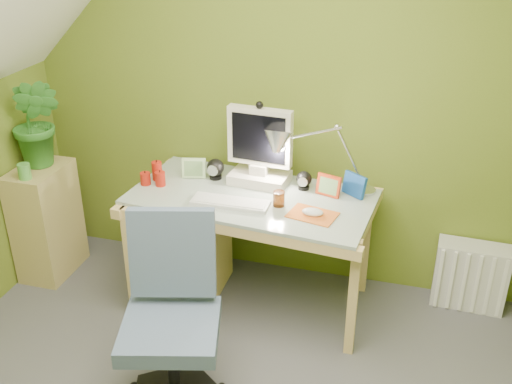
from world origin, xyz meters
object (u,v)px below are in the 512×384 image
(desk, at_px, (252,250))
(radiator, at_px, (470,276))
(desk_lamp, at_px, (338,142))
(potted_plant, at_px, (37,123))
(monitor, at_px, (260,139))
(task_chair, at_px, (170,328))
(side_ledge, at_px, (47,221))

(desk, relative_size, radiator, 3.27)
(desk, relative_size, desk_lamp, 2.26)
(potted_plant, distance_m, radiator, 2.78)
(desk, xyz_separation_m, potted_plant, (-1.36, 0.02, 0.66))
(desk, height_order, monitor, monitor)
(desk, bearing_deg, desk_lamp, 27.34)
(task_chair, bearing_deg, radiator, 25.95)
(side_ledge, relative_size, potted_plant, 1.31)
(desk_lamp, height_order, radiator, desk_lamp)
(monitor, distance_m, radiator, 1.51)
(desk_lamp, bearing_deg, task_chair, -111.40)
(desk_lamp, xyz_separation_m, side_ledge, (-1.82, -0.21, -0.66))
(potted_plant, distance_m, task_chair, 1.64)
(desk_lamp, relative_size, radiator, 1.44)
(desk, distance_m, monitor, 0.66)
(radiator, bearing_deg, monitor, -171.15)
(desk_lamp, relative_size, potted_plant, 1.06)
(potted_plant, bearing_deg, side_ledge, -108.17)
(desk_lamp, relative_size, side_ledge, 0.81)
(radiator, bearing_deg, task_chair, -136.46)
(desk, xyz_separation_m, monitor, (0.00, 0.18, 0.64))
(monitor, xyz_separation_m, side_ledge, (-1.37, -0.21, -0.63))
(monitor, relative_size, task_chair, 0.59)
(side_ledge, relative_size, radiator, 1.78)
(monitor, bearing_deg, potted_plant, -168.61)
(side_ledge, bearing_deg, desk, 1.21)
(task_chair, bearing_deg, desk, 66.68)
(task_chair, relative_size, radiator, 2.20)
(desk, distance_m, desk_lamp, 0.83)
(desk_lamp, bearing_deg, potted_plant, -168.13)
(monitor, distance_m, potted_plant, 1.37)
(side_ledge, height_order, task_chair, task_chair)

